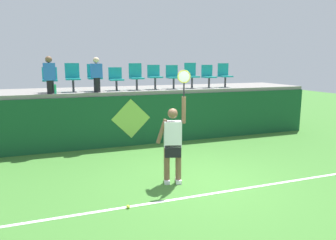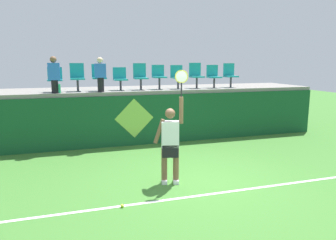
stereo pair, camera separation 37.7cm
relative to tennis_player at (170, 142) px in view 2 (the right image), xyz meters
name	(u,v)px [view 2 (the right image)]	position (x,y,z in m)	size (l,w,h in m)	color
ground_plane	(198,182)	(0.60, -0.18, -0.95)	(40.00, 40.00, 0.00)	#3D752D
court_back_wall	(155,119)	(0.60, 3.54, -0.13)	(12.22, 0.20, 1.63)	#144C28
spectator_platform	(146,90)	(0.60, 4.72, 0.74)	(12.22, 2.46, 0.12)	gray
court_baseline_stripe	(211,194)	(0.60, -0.85, -0.94)	(11.00, 0.08, 0.01)	white
tennis_player	(170,142)	(0.00, 0.00, 0.00)	(0.74, 0.35, 2.51)	white
tennis_ball	(122,206)	(-1.24, -0.91, -0.91)	(0.07, 0.07, 0.07)	#D1E533
water_bottle	(60,89)	(-2.33, 3.61, 0.94)	(0.07, 0.07, 0.28)	#26B272
stadium_chair_0	(55,78)	(-2.46, 4.18, 1.23)	(0.44, 0.42, 0.77)	#38383D
stadium_chair_1	(77,76)	(-1.79, 4.19, 1.29)	(0.44, 0.42, 0.89)	#38383D
stadium_chair_2	(99,76)	(-1.10, 4.19, 1.29)	(0.44, 0.42, 0.86)	#38383D
stadium_chair_3	(120,78)	(-0.42, 4.18, 1.22)	(0.44, 0.42, 0.75)	#38383D
stadium_chair_4	(140,75)	(0.27, 4.19, 1.28)	(0.44, 0.42, 0.89)	#38383D
stadium_chair_5	(159,75)	(0.92, 4.18, 1.28)	(0.44, 0.42, 0.83)	#38383D
stadium_chair_6	(177,76)	(1.60, 4.18, 1.26)	(0.44, 0.42, 0.82)	#38383D
stadium_chair_7	(196,74)	(2.31, 4.19, 1.30)	(0.44, 0.42, 0.90)	#38383D
stadium_chair_8	(213,75)	(2.99, 4.18, 1.26)	(0.44, 0.42, 0.82)	#38383D
stadium_chair_9	(230,74)	(3.67, 4.19, 1.29)	(0.44, 0.42, 0.88)	#38383D
spectator_0	(54,74)	(-2.46, 3.72, 1.37)	(0.34, 0.20, 1.10)	black
spectator_1	(100,74)	(-1.10, 3.71, 1.36)	(0.34, 0.20, 1.07)	black
wall_signage_mount	(135,145)	(-0.11, 3.44, -0.94)	(1.27, 0.01, 1.53)	#144C28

